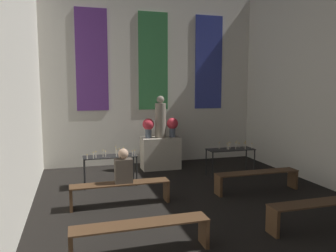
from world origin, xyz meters
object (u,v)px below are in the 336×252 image
(statue, at_px, (160,118))
(candle_rack_right, at_px, (231,152))
(candle_rack_left, at_px, (110,159))
(flower_vase_left, at_px, (148,126))
(flower_vase_right, at_px, (172,125))
(pew_back_left, at_px, (120,189))
(altar, at_px, (161,153))
(pew_back_right, at_px, (257,177))
(person_seated, at_px, (123,168))
(pew_third_left, at_px, (141,231))
(pew_third_right, at_px, (322,209))

(statue, xyz_separation_m, candle_rack_right, (1.67, -1.31, -0.86))
(candle_rack_left, bearing_deg, flower_vase_left, 45.78)
(flower_vase_right, distance_m, pew_back_left, 3.54)
(altar, xyz_separation_m, candle_rack_right, (1.67, -1.31, 0.19))
(candle_rack_left, xyz_separation_m, candle_rack_right, (3.32, 0.01, 0.00))
(pew_back_right, bearing_deg, person_seated, 180.00)
(flower_vase_left, relative_size, candle_rack_right, 0.44)
(pew_back_left, bearing_deg, pew_third_left, -90.00)
(pew_third_left, relative_size, pew_back_left, 1.00)
(pew_back_right, relative_size, person_seated, 2.85)
(flower_vase_left, xyz_separation_m, candle_rack_left, (-1.28, -1.31, -0.64))
(candle_rack_right, xyz_separation_m, pew_third_left, (-3.28, -3.57, -0.32))
(flower_vase_left, relative_size, pew_third_left, 0.29)
(pew_back_right, bearing_deg, candle_rack_left, 155.92)
(pew_third_left, xyz_separation_m, pew_third_right, (3.22, 0.00, 0.00))
(flower_vase_left, xyz_separation_m, pew_third_left, (-1.24, -4.88, -0.96))
(flower_vase_right, distance_m, candle_rack_left, 2.50)
(pew_back_left, bearing_deg, flower_vase_right, 54.40)
(flower_vase_right, bearing_deg, pew_back_right, -65.93)
(pew_back_left, bearing_deg, person_seated, 0.00)
(person_seated, bearing_deg, flower_vase_left, 67.13)
(candle_rack_right, relative_size, pew_back_right, 0.64)
(altar, height_order, pew_third_right, altar)
(pew_back_left, bearing_deg, flower_vase_left, 65.93)
(flower_vase_left, bearing_deg, pew_back_right, -54.40)
(altar, height_order, pew_back_right, altar)
(flower_vase_right, distance_m, person_seated, 3.41)
(altar, xyz_separation_m, pew_third_left, (-1.61, -4.88, -0.13))
(pew_third_left, bearing_deg, candle_rack_left, 90.65)
(person_seated, bearing_deg, candle_rack_left, 94.28)
(statue, distance_m, candle_rack_right, 2.29)
(pew_third_left, height_order, person_seated, person_seated)
(pew_third_left, xyz_separation_m, pew_back_right, (3.22, 2.11, 0.00))
(person_seated, bearing_deg, flower_vase_right, 55.35)
(statue, xyz_separation_m, pew_third_left, (-1.61, -4.88, -1.18))
(flower_vase_left, bearing_deg, flower_vase_right, 0.00)
(candle_rack_right, bearing_deg, candle_rack_left, -179.89)
(flower_vase_right, bearing_deg, candle_rack_right, -45.24)
(altar, xyz_separation_m, pew_back_left, (-1.61, -2.77, -0.13))
(candle_rack_left, bearing_deg, pew_third_right, -47.58)
(pew_third_right, xyz_separation_m, pew_back_right, (0.00, 2.11, 0.00))
(flower_vase_right, bearing_deg, flower_vase_left, 180.00)
(flower_vase_left, distance_m, flower_vase_right, 0.75)
(altar, distance_m, pew_back_left, 3.21)
(statue, height_order, flower_vase_left, statue)
(altar, bearing_deg, person_seated, -119.10)
(flower_vase_right, relative_size, person_seated, 0.81)
(statue, distance_m, pew_back_right, 3.41)
(altar, xyz_separation_m, flower_vase_right, (0.37, 0.00, 0.84))
(candle_rack_right, bearing_deg, flower_vase_right, 134.76)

